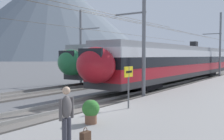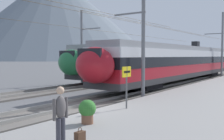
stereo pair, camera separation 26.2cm
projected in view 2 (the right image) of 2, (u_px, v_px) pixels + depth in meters
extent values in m
plane|color=#565659|center=(82.00, 113.00, 12.96)|extent=(400.00, 400.00, 0.00)
cube|color=gray|center=(160.00, 123.00, 10.44)|extent=(120.00, 6.73, 0.33)
cube|color=#5B5651|center=(62.00, 108.00, 13.79)|extent=(120.00, 3.00, 0.12)
cube|color=gray|center=(71.00, 107.00, 13.36)|extent=(120.00, 0.07, 0.16)
cube|color=gray|center=(53.00, 104.00, 14.21)|extent=(120.00, 0.07, 0.16)
cube|color=gray|center=(5.00, 97.00, 16.86)|extent=(120.00, 0.07, 0.16)
cube|color=#2D2D30|center=(182.00, 74.00, 27.67)|extent=(27.90, 2.96, 0.45)
cube|color=maroon|center=(182.00, 68.00, 27.64)|extent=(27.90, 2.96, 0.85)
cube|color=black|center=(182.00, 60.00, 27.60)|extent=(27.90, 3.00, 0.75)
cube|color=silver|center=(182.00, 54.00, 27.56)|extent=(27.90, 2.96, 0.65)
cube|color=gray|center=(183.00, 48.00, 27.53)|extent=(27.60, 2.76, 0.45)
cube|color=black|center=(142.00, 85.00, 20.71)|extent=(2.80, 2.37, 0.42)
cube|color=black|center=(206.00, 74.00, 34.69)|extent=(2.80, 2.37, 0.42)
ellipsoid|color=maroon|center=(95.00, 65.00, 15.89)|extent=(1.80, 2.72, 2.25)
cube|color=black|center=(89.00, 58.00, 15.46)|extent=(0.16, 1.77, 1.19)
cube|color=black|center=(196.00, 44.00, 30.88)|extent=(0.90, 0.70, 0.70)
cube|color=#2D2D30|center=(152.00, 70.00, 34.89)|extent=(29.19, 2.86, 0.45)
cube|color=#1E6638|center=(152.00, 65.00, 34.86)|extent=(29.19, 2.86, 0.85)
cube|color=black|center=(152.00, 59.00, 34.81)|extent=(29.19, 2.90, 0.75)
cube|color=beige|center=(152.00, 54.00, 34.77)|extent=(29.19, 2.86, 0.65)
cube|color=gray|center=(152.00, 50.00, 34.74)|extent=(28.89, 2.66, 0.45)
cube|color=black|center=(112.00, 78.00, 27.61)|extent=(2.80, 2.29, 0.42)
cube|color=black|center=(178.00, 70.00, 42.22)|extent=(2.80, 2.29, 0.42)
ellipsoid|color=#1E6638|center=(71.00, 62.00, 22.58)|extent=(1.80, 2.64, 2.25)
cube|color=black|center=(67.00, 58.00, 22.16)|extent=(0.16, 1.72, 1.19)
cube|color=black|center=(166.00, 47.00, 38.25)|extent=(0.90, 0.70, 0.70)
cylinder|color=slate|center=(143.00, 45.00, 16.47)|extent=(0.24, 0.24, 7.05)
cube|color=slate|center=(130.00, 14.00, 16.97)|extent=(0.10, 2.37, 0.10)
cylinder|color=#473823|center=(117.00, 19.00, 17.59)|extent=(48.00, 0.02, 0.02)
cylinder|color=slate|center=(222.00, 45.00, 32.85)|extent=(0.24, 0.24, 8.33)
cube|color=slate|center=(214.00, 34.00, 33.37)|extent=(0.10, 2.37, 0.10)
cylinder|color=#473823|center=(206.00, 36.00, 34.00)|extent=(48.00, 0.02, 0.02)
cylinder|color=slate|center=(82.00, 47.00, 26.98)|extent=(0.24, 0.24, 7.52)
cube|color=slate|center=(90.00, 29.00, 26.20)|extent=(0.10, 2.61, 0.10)
cylinder|color=#473823|center=(99.00, 31.00, 25.54)|extent=(48.00, 0.02, 0.02)
cylinder|color=#59595B|center=(127.00, 88.00, 12.46)|extent=(0.08, 0.08, 2.01)
cube|color=yellow|center=(127.00, 72.00, 12.42)|extent=(0.70, 0.06, 0.50)
cube|color=black|center=(127.00, 72.00, 12.40)|extent=(0.52, 0.01, 0.10)
cylinder|color=#383842|center=(59.00, 133.00, 7.09)|extent=(0.14, 0.14, 0.82)
cylinder|color=#383842|center=(63.00, 132.00, 7.21)|extent=(0.14, 0.14, 0.82)
ellipsoid|color=#514C4C|center=(60.00, 107.00, 7.11)|extent=(0.36, 0.22, 0.62)
sphere|color=tan|center=(60.00, 90.00, 7.09)|extent=(0.22, 0.22, 0.22)
cylinder|color=#514C4C|center=(54.00, 110.00, 6.94)|extent=(0.09, 0.09, 0.58)
cylinder|color=#514C4C|center=(66.00, 107.00, 7.29)|extent=(0.09, 0.09, 0.58)
cube|color=#472D1E|center=(80.00, 137.00, 7.64)|extent=(0.32, 0.18, 0.30)
torus|color=#472D1E|center=(80.00, 130.00, 7.62)|extent=(0.16, 0.02, 0.16)
cylinder|color=brown|center=(87.00, 119.00, 9.70)|extent=(0.44, 0.44, 0.38)
sphere|color=#33752D|center=(87.00, 108.00, 9.68)|extent=(0.65, 0.65, 0.65)
sphere|color=#DB5193|center=(87.00, 104.00, 9.67)|extent=(0.36, 0.36, 0.36)
cone|color=slate|center=(55.00, 16.00, 207.07)|extent=(158.98, 158.98, 69.38)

